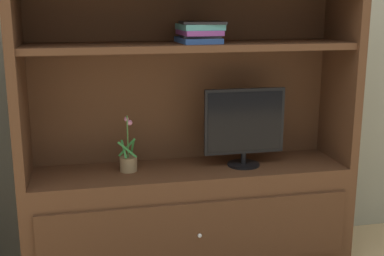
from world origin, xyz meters
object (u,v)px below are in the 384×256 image
object	(u,v)px
media_console	(190,186)
magazine_stack	(199,32)
tv_monitor	(244,125)
potted_plant	(128,160)

from	to	relation	value
media_console	magazine_stack	bearing A→B (deg)	-9.09
tv_monitor	magazine_stack	bearing A→B (deg)	175.23
magazine_stack	tv_monitor	bearing A→B (deg)	-4.77
potted_plant	magazine_stack	world-z (taller)	magazine_stack
media_console	potted_plant	world-z (taller)	media_console
potted_plant	magazine_stack	bearing A→B (deg)	-2.66
magazine_stack	media_console	bearing A→B (deg)	170.91
tv_monitor	magazine_stack	size ratio (longest dim) A/B	1.62
media_console	tv_monitor	xyz separation A→B (m)	(0.32, -0.03, 0.36)
media_console	magazine_stack	world-z (taller)	media_console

